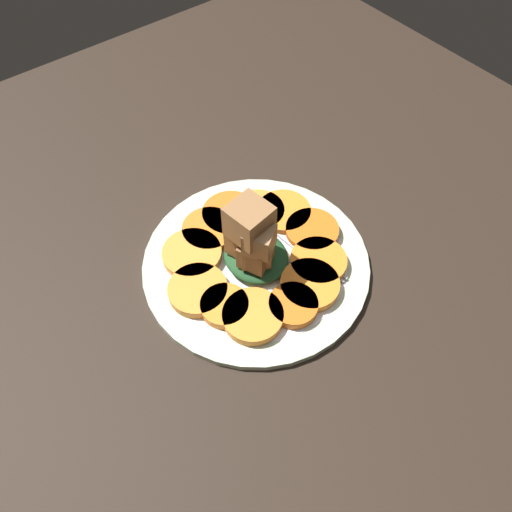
# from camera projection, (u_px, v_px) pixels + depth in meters

# --- Properties ---
(table_slab) EXTENTS (1.20, 1.20, 0.02)m
(table_slab) POSITION_uv_depth(u_px,v_px,m) (256.00, 269.00, 0.67)
(table_slab) COLOR black
(table_slab) RESTS_ON ground
(plate) EXTENTS (0.30, 0.30, 0.01)m
(plate) POSITION_uv_depth(u_px,v_px,m) (256.00, 263.00, 0.66)
(plate) COLOR beige
(plate) RESTS_ON table_slab
(carrot_slice_0) EXTENTS (0.07, 0.07, 0.01)m
(carrot_slice_0) POSITION_uv_depth(u_px,v_px,m) (253.00, 316.00, 0.60)
(carrot_slice_0) COLOR orange
(carrot_slice_0) RESTS_ON plate
(carrot_slice_1) EXTENTS (0.06, 0.06, 0.01)m
(carrot_slice_1) POSITION_uv_depth(u_px,v_px,m) (293.00, 305.00, 0.61)
(carrot_slice_1) COLOR orange
(carrot_slice_1) RESTS_ON plate
(carrot_slice_2) EXTENTS (0.07, 0.07, 0.01)m
(carrot_slice_2) POSITION_uv_depth(u_px,v_px,m) (310.00, 285.00, 0.62)
(carrot_slice_2) COLOR orange
(carrot_slice_2) RESTS_ON plate
(carrot_slice_3) EXTENTS (0.07, 0.07, 0.01)m
(carrot_slice_3) POSITION_uv_depth(u_px,v_px,m) (318.00, 262.00, 0.64)
(carrot_slice_3) COLOR orange
(carrot_slice_3) RESTS_ON plate
(carrot_slice_4) EXTENTS (0.07, 0.07, 0.01)m
(carrot_slice_4) POSITION_uv_depth(u_px,v_px,m) (312.00, 231.00, 0.67)
(carrot_slice_4) COLOR orange
(carrot_slice_4) RESTS_ON plate
(carrot_slice_5) EXTENTS (0.07, 0.07, 0.01)m
(carrot_slice_5) POSITION_uv_depth(u_px,v_px,m) (284.00, 212.00, 0.69)
(carrot_slice_5) COLOR orange
(carrot_slice_5) RESTS_ON plate
(carrot_slice_6) EXTENTS (0.07, 0.07, 0.01)m
(carrot_slice_6) POSITION_uv_depth(u_px,v_px,m) (258.00, 212.00, 0.69)
(carrot_slice_6) COLOR orange
(carrot_slice_6) RESTS_ON plate
(carrot_slice_7) EXTENTS (0.08, 0.08, 0.01)m
(carrot_slice_7) POSITION_uv_depth(u_px,v_px,m) (231.00, 214.00, 0.69)
(carrot_slice_7) COLOR orange
(carrot_slice_7) RESTS_ON plate
(carrot_slice_8) EXTENTS (0.07, 0.07, 0.01)m
(carrot_slice_8) POSITION_uv_depth(u_px,v_px,m) (209.00, 230.00, 0.67)
(carrot_slice_8) COLOR orange
(carrot_slice_8) RESTS_ON plate
(carrot_slice_9) EXTENTS (0.08, 0.08, 0.01)m
(carrot_slice_9) POSITION_uv_depth(u_px,v_px,m) (192.00, 254.00, 0.65)
(carrot_slice_9) COLOR orange
(carrot_slice_9) RESTS_ON plate
(carrot_slice_10) EXTENTS (0.07, 0.07, 0.01)m
(carrot_slice_10) POSITION_uv_depth(u_px,v_px,m) (198.00, 290.00, 0.62)
(carrot_slice_10) COLOR orange
(carrot_slice_10) RESTS_ON plate
(carrot_slice_11) EXTENTS (0.06, 0.06, 0.01)m
(carrot_slice_11) POSITION_uv_depth(u_px,v_px,m) (225.00, 306.00, 0.61)
(carrot_slice_11) COLOR orange
(carrot_slice_11) RESTS_ON plate
(center_pile) EXTENTS (0.09, 0.08, 0.11)m
(center_pile) POSITION_uv_depth(u_px,v_px,m) (253.00, 244.00, 0.61)
(center_pile) COLOR #1E4723
(center_pile) RESTS_ON plate
(fork) EXTENTS (0.20, 0.03, 0.00)m
(fork) POSITION_uv_depth(u_px,v_px,m) (289.00, 241.00, 0.67)
(fork) COLOR #B2B2B7
(fork) RESTS_ON plate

